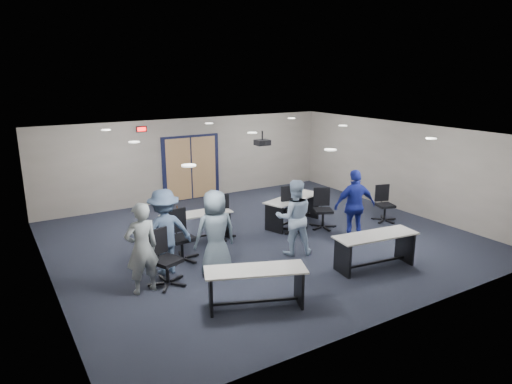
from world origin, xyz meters
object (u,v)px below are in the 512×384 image
table_back_left (197,222)px  person_gray (142,248)px  chair_back_b (221,217)px  chair_back_a (182,236)px  person_back (165,232)px  chair_back_d (323,209)px  chair_loose_right (385,204)px  table_front_left (255,281)px  table_back_right (293,206)px  chair_loose_left (167,258)px  person_lightblue (294,217)px  table_front_right (375,245)px  chair_back_c (293,210)px  person_plaid (215,233)px  person_navy (355,206)px

table_back_left → person_gray: size_ratio=1.00×
table_back_left → chair_back_b: 0.62m
chair_back_a → person_back: person_back is taller
chair_back_d → chair_loose_right: 1.94m
table_front_left → table_back_right: 4.77m
chair_back_a → chair_loose_left: (-0.73, -0.99, -0.01)m
chair_loose_right → person_lightblue: (-3.63, -0.60, 0.38)m
table_front_right → table_back_left: size_ratio=1.07×
table_back_left → table_back_right: bearing=-1.2°
chair_back_c → chair_loose_right: size_ratio=1.16×
chair_back_b → chair_loose_right: chair_back_b is taller
table_back_left → person_plaid: (-0.46, -2.02, 0.41)m
chair_back_a → person_back: bearing=-147.6°
person_navy → chair_loose_right: bearing=-142.3°
table_back_right → chair_back_b: chair_back_b is taller
table_front_left → chair_loose_right: chair_loose_right is taller
chair_back_c → person_navy: 1.66m
table_back_left → chair_back_a: (-0.80, -0.99, 0.08)m
chair_back_d → chair_back_c: bearing=-169.6°
chair_back_d → person_lightblue: size_ratio=0.61×
chair_back_d → person_lightblue: bearing=-123.1°
chair_back_b → person_navy: size_ratio=0.60×
chair_back_b → chair_loose_left: size_ratio=0.97×
table_front_left → chair_back_b: chair_back_b is taller
chair_back_a → chair_loose_left: size_ratio=1.02×
chair_back_a → person_gray: (-1.22, -1.04, 0.32)m
table_front_right → person_plaid: size_ratio=1.06×
chair_back_c → chair_loose_right: 2.81m
person_navy → table_back_right: bearing=-55.4°
chair_back_a → person_navy: 4.34m
chair_back_b → person_back: (-1.95, -1.27, 0.36)m
person_gray → chair_back_d: bearing=-173.6°
chair_back_b → chair_loose_left: (-2.14, -1.85, 0.02)m
chair_back_c → person_lightblue: bearing=-115.5°
chair_back_a → chair_loose_left: bearing=-131.4°
table_front_left → table_back_right: (3.31, 3.44, 0.02)m
chair_back_a → person_plaid: 1.14m
chair_back_c → person_gray: (-4.53, -1.36, 0.31)m
chair_loose_left → person_lightblue: 3.14m
person_navy → person_back: same height
table_front_left → chair_back_d: (3.82, 2.75, 0.04)m
table_front_right → chair_loose_right: size_ratio=1.88×
table_back_right → chair_back_a: bearing=173.9°
chair_back_a → person_navy: size_ratio=0.63×
table_front_left → chair_back_c: chair_back_c is taller
person_lightblue → person_back: person_back is taller
table_front_left → person_navy: (3.88, 1.61, 0.41)m
chair_back_c → person_back: bearing=-159.4°
chair_loose_right → person_lightblue: person_lightblue is taller
table_front_right → person_gray: 4.91m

